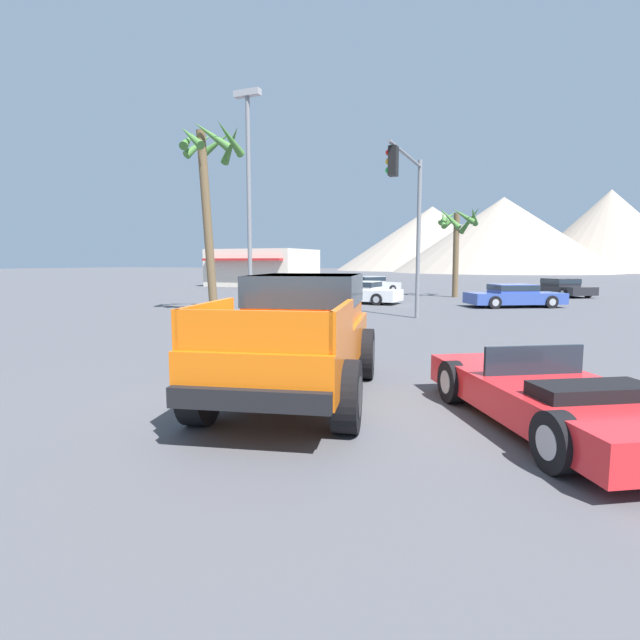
# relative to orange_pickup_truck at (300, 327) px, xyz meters

# --- Properties ---
(ground_plane) EXTENTS (320.00, 320.00, 0.00)m
(ground_plane) POSITION_rel_orange_pickup_truck_xyz_m (0.27, -0.78, -1.12)
(ground_plane) COLOR #4C4C51
(orange_pickup_truck) EXTENTS (3.21, 5.45, 1.97)m
(orange_pickup_truck) POSITION_rel_orange_pickup_truck_xyz_m (0.00, 0.00, 0.00)
(orange_pickup_truck) COLOR orange
(orange_pickup_truck) RESTS_ON ground_plane
(red_convertible_car) EXTENTS (3.72, 4.56, 1.02)m
(red_convertible_car) POSITION_rel_orange_pickup_truck_xyz_m (3.87, -0.35, -0.71)
(red_convertible_car) COLOR red
(red_convertible_car) RESTS_ON ground_plane
(parked_car_blue) EXTENTS (4.84, 3.78, 1.11)m
(parked_car_blue) POSITION_rel_orange_pickup_truck_xyz_m (2.71, 18.64, -0.54)
(parked_car_blue) COLOR #334C9E
(parked_car_blue) RESTS_ON ground_plane
(parked_car_silver) EXTENTS (3.82, 4.70, 1.22)m
(parked_car_silver) POSITION_rel_orange_pickup_truck_xyz_m (-6.89, 25.53, -0.50)
(parked_car_silver) COLOR #B7BABF
(parked_car_silver) RESTS_ON ground_plane
(parked_car_white) EXTENTS (4.58, 2.17, 1.18)m
(parked_car_white) POSITION_rel_orange_pickup_truck_xyz_m (-5.02, 17.85, -0.51)
(parked_car_white) COLOR white
(parked_car_white) RESTS_ON ground_plane
(parked_car_dark) EXTENTS (4.00, 4.80, 1.14)m
(parked_car_dark) POSITION_rel_orange_pickup_truck_xyz_m (5.21, 28.27, -0.54)
(parked_car_dark) COLOR #232328
(parked_car_dark) RESTS_ON ground_plane
(traffic_light_main) EXTENTS (0.38, 4.53, 6.04)m
(traffic_light_main) POSITION_rel_orange_pickup_truck_xyz_m (-0.62, 10.28, 3.14)
(traffic_light_main) COLOR slate
(traffic_light_main) RESTS_ON ground_plane
(street_lamp_post) EXTENTS (0.90, 0.24, 7.57)m
(street_lamp_post) POSITION_rel_orange_pickup_truck_xyz_m (-5.00, 6.73, 3.44)
(street_lamp_post) COLOR slate
(street_lamp_post) RESTS_ON ground_plane
(palm_tree_tall) EXTENTS (2.61, 2.68, 7.87)m
(palm_tree_tall) POSITION_rel_orange_pickup_truck_xyz_m (-9.01, 10.24, 4.75)
(palm_tree_tall) COLOR brown
(palm_tree_tall) RESTS_ON ground_plane
(palm_tree_leaning) EXTENTS (2.66, 2.80, 5.63)m
(palm_tree_leaning) POSITION_rel_orange_pickup_truck_xyz_m (-0.90, 24.64, 3.09)
(palm_tree_leaning) COLOR brown
(palm_tree_leaning) RESTS_ON ground_plane
(storefront_building) EXTENTS (8.55, 7.57, 3.35)m
(storefront_building) POSITION_rel_orange_pickup_truck_xyz_m (-19.61, 33.31, 0.56)
(storefront_building) COLOR beige
(storefront_building) RESTS_ON ground_plane
(distant_mountain_range) EXTENTS (84.60, 71.77, 18.07)m
(distant_mountain_range) POSITION_rel_orange_pickup_truck_xyz_m (-6.22, 119.77, 7.31)
(distant_mountain_range) COLOR gray
(distant_mountain_range) RESTS_ON ground_plane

